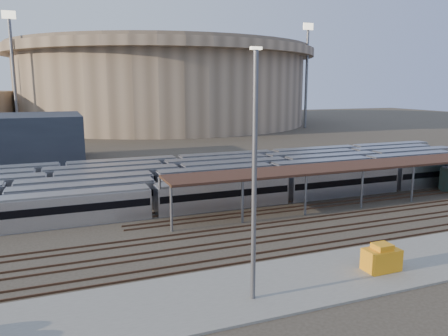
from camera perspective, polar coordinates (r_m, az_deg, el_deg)
name	(u,v)px	position (r m, az deg, el deg)	size (l,w,h in m)	color
ground	(242,226)	(50.70, 2.40, -7.61)	(420.00, 420.00, 0.00)	#383026
apron	(261,288)	(36.08, 4.80, -15.36)	(50.00, 9.00, 0.20)	gray
subway_trains	(165,182)	(65.82, -7.69, -1.77)	(120.95, 23.90, 3.60)	silver
inspection_shed	(375,165)	(64.38, 19.17, 0.33)	(60.30, 6.00, 5.30)	#5E5F63
empty_tracks	(262,240)	(46.39, 4.92, -9.30)	(170.00, 9.62, 0.18)	#4C3323
stadium	(164,84)	(189.30, -7.90, 10.80)	(124.00, 124.00, 32.50)	gray
floodlight_0	(13,70)	(154.44, -25.80, 11.44)	(4.00, 1.00, 38.40)	#5E5F63
floodlight_2	(307,73)	(169.60, 10.74, 12.15)	(4.00, 1.00, 38.40)	#5E5F63
floodlight_3	(73,74)	(204.28, -19.08, 11.48)	(4.00, 1.00, 38.40)	#5E5F63
yard_light_pole	(254,178)	(31.20, 3.98, -1.33)	(0.81, 0.36, 18.32)	#5E5F63
yellow_equipment	(381,259)	(40.86, 19.87, -11.17)	(3.03, 1.90, 1.90)	orange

